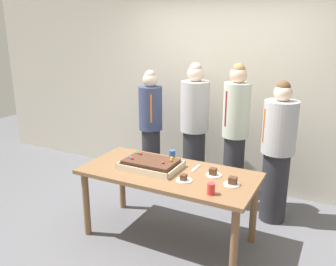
{
  "coord_description": "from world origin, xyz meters",
  "views": [
    {
      "loc": [
        1.48,
        -2.89,
        2.11
      ],
      "look_at": [
        -0.08,
        0.15,
        1.1
      ],
      "focal_mm": 37.71,
      "sensor_mm": 36.0,
      "label": 1
    }
  ],
  "objects_px": {
    "person_serving_front": "(235,135)",
    "person_striped_tie_right": "(194,128)",
    "drink_cup_middle": "(211,189)",
    "party_table": "(168,180)",
    "plated_slice_far_left": "(213,173)",
    "plated_slice_near_left": "(184,179)",
    "sheet_cake": "(151,164)",
    "cake_server_utensil": "(196,168)",
    "plated_slice_near_right": "(232,182)",
    "person_far_right_suit": "(151,127)",
    "person_green_shirt_behind": "(277,152)",
    "drink_cup_nearest": "(172,155)"
  },
  "relations": [
    {
      "from": "person_serving_front",
      "to": "person_striped_tie_right",
      "type": "relative_size",
      "value": 1.02
    },
    {
      "from": "drink_cup_middle",
      "to": "party_table",
      "type": "bearing_deg",
      "value": 153.57
    },
    {
      "from": "person_serving_front",
      "to": "plated_slice_far_left",
      "type": "bearing_deg",
      "value": 34.31
    },
    {
      "from": "plated_slice_near_left",
      "to": "drink_cup_middle",
      "type": "bearing_deg",
      "value": -24.01
    },
    {
      "from": "sheet_cake",
      "to": "plated_slice_near_left",
      "type": "distance_m",
      "value": 0.46
    },
    {
      "from": "sheet_cake",
      "to": "person_striped_tie_right",
      "type": "bearing_deg",
      "value": 90.33
    },
    {
      "from": "person_serving_front",
      "to": "drink_cup_middle",
      "type": "bearing_deg",
      "value": 38.5
    },
    {
      "from": "sheet_cake",
      "to": "party_table",
      "type": "bearing_deg",
      "value": -1.98
    },
    {
      "from": "cake_server_utensil",
      "to": "person_striped_tie_right",
      "type": "distance_m",
      "value": 1.04
    },
    {
      "from": "plated_slice_near_left",
      "to": "plated_slice_near_right",
      "type": "xyz_separation_m",
      "value": [
        0.43,
        0.12,
        0.01
      ]
    },
    {
      "from": "person_serving_front",
      "to": "person_striped_tie_right",
      "type": "bearing_deg",
      "value": -74.5
    },
    {
      "from": "sheet_cake",
      "to": "cake_server_utensil",
      "type": "relative_size",
      "value": 2.96
    },
    {
      "from": "plated_slice_far_left",
      "to": "person_striped_tie_right",
      "type": "height_order",
      "value": "person_striped_tie_right"
    },
    {
      "from": "plated_slice_far_left",
      "to": "person_far_right_suit",
      "type": "height_order",
      "value": "person_far_right_suit"
    },
    {
      "from": "cake_server_utensil",
      "to": "person_far_right_suit",
      "type": "relative_size",
      "value": 0.12
    },
    {
      "from": "person_green_shirt_behind",
      "to": "plated_slice_far_left",
      "type": "bearing_deg",
      "value": 20.73
    },
    {
      "from": "cake_server_utensil",
      "to": "person_green_shirt_behind",
      "type": "xyz_separation_m",
      "value": [
        0.68,
        0.69,
        0.07
      ]
    },
    {
      "from": "person_far_right_suit",
      "to": "plated_slice_near_left",
      "type": "bearing_deg",
      "value": 11.03
    },
    {
      "from": "drink_cup_nearest",
      "to": "person_far_right_suit",
      "type": "distance_m",
      "value": 1.03
    },
    {
      "from": "cake_server_utensil",
      "to": "person_striped_tie_right",
      "type": "relative_size",
      "value": 0.12
    },
    {
      "from": "party_table",
      "to": "plated_slice_near_left",
      "type": "height_order",
      "value": "plated_slice_near_left"
    },
    {
      "from": "plated_slice_near_left",
      "to": "person_green_shirt_behind",
      "type": "height_order",
      "value": "person_green_shirt_behind"
    },
    {
      "from": "sheet_cake",
      "to": "person_green_shirt_behind",
      "type": "distance_m",
      "value": 1.4
    },
    {
      "from": "plated_slice_near_left",
      "to": "person_far_right_suit",
      "type": "height_order",
      "value": "person_far_right_suit"
    },
    {
      "from": "sheet_cake",
      "to": "person_serving_front",
      "type": "bearing_deg",
      "value": 59.48
    },
    {
      "from": "drink_cup_nearest",
      "to": "cake_server_utensil",
      "type": "relative_size",
      "value": 0.5
    },
    {
      "from": "drink_cup_nearest",
      "to": "cake_server_utensil",
      "type": "xyz_separation_m",
      "value": [
        0.34,
        -0.13,
        -0.05
      ]
    },
    {
      "from": "party_table",
      "to": "drink_cup_middle",
      "type": "bearing_deg",
      "value": -26.43
    },
    {
      "from": "sheet_cake",
      "to": "drink_cup_middle",
      "type": "bearing_deg",
      "value": -20.41
    },
    {
      "from": "person_far_right_suit",
      "to": "person_striped_tie_right",
      "type": "bearing_deg",
      "value": 65.6
    },
    {
      "from": "drink_cup_middle",
      "to": "person_green_shirt_behind",
      "type": "xyz_separation_m",
      "value": [
        0.34,
        1.16,
        0.02
      ]
    },
    {
      "from": "plated_slice_near_left",
      "to": "drink_cup_nearest",
      "type": "height_order",
      "value": "drink_cup_nearest"
    },
    {
      "from": "plated_slice_near_left",
      "to": "cake_server_utensil",
      "type": "xyz_separation_m",
      "value": [
        -0.02,
        0.33,
        -0.02
      ]
    },
    {
      "from": "plated_slice_near_right",
      "to": "drink_cup_nearest",
      "type": "xyz_separation_m",
      "value": [
        -0.78,
        0.34,
        0.02
      ]
    },
    {
      "from": "plated_slice_near_left",
      "to": "person_striped_tie_right",
      "type": "relative_size",
      "value": 0.09
    },
    {
      "from": "plated_slice_near_left",
      "to": "plated_slice_near_right",
      "type": "relative_size",
      "value": 1.0
    },
    {
      "from": "plated_slice_near_right",
      "to": "person_serving_front",
      "type": "height_order",
      "value": "person_serving_front"
    },
    {
      "from": "person_serving_front",
      "to": "plated_slice_near_right",
      "type": "bearing_deg",
      "value": 46.44
    },
    {
      "from": "drink_cup_middle",
      "to": "person_green_shirt_behind",
      "type": "distance_m",
      "value": 1.21
    },
    {
      "from": "cake_server_utensil",
      "to": "person_striped_tie_right",
      "type": "height_order",
      "value": "person_striped_tie_right"
    },
    {
      "from": "plated_slice_near_right",
      "to": "plated_slice_far_left",
      "type": "height_order",
      "value": "same"
    },
    {
      "from": "plated_slice_near_left",
      "to": "drink_cup_middle",
      "type": "xyz_separation_m",
      "value": [
        0.32,
        -0.14,
        0.03
      ]
    },
    {
      "from": "drink_cup_nearest",
      "to": "person_far_right_suit",
      "type": "xyz_separation_m",
      "value": [
        -0.7,
        0.75,
        0.04
      ]
    },
    {
      "from": "plated_slice_far_left",
      "to": "drink_cup_middle",
      "type": "relative_size",
      "value": 1.5
    },
    {
      "from": "drink_cup_nearest",
      "to": "person_serving_front",
      "type": "relative_size",
      "value": 0.06
    },
    {
      "from": "party_table",
      "to": "person_serving_front",
      "type": "xyz_separation_m",
      "value": [
        0.37,
        0.99,
        0.26
      ]
    },
    {
      "from": "person_striped_tie_right",
      "to": "person_far_right_suit",
      "type": "bearing_deg",
      "value": -84.8
    },
    {
      "from": "drink_cup_nearest",
      "to": "cake_server_utensil",
      "type": "height_order",
      "value": "drink_cup_nearest"
    },
    {
      "from": "cake_server_utensil",
      "to": "sheet_cake",
      "type": "bearing_deg",
      "value": -154.9
    },
    {
      "from": "sheet_cake",
      "to": "drink_cup_middle",
      "type": "distance_m",
      "value": 0.81
    }
  ]
}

